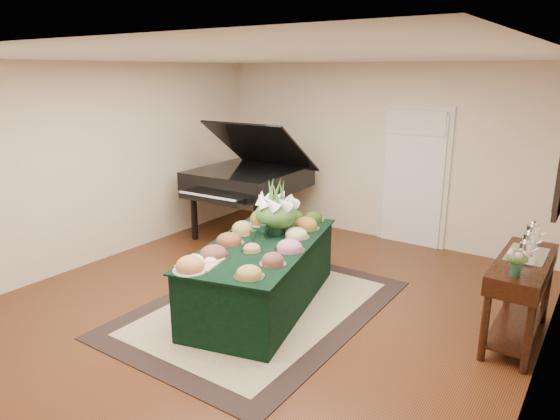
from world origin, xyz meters
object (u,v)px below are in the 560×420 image
Objects in this scene: buffet_table at (262,274)px; mahogany_sideboard at (522,278)px; grand_piano at (248,178)px; floral_centerpiece at (276,208)px.

mahogany_sideboard reaches higher than buffet_table.
grand_piano reaches higher than mahogany_sideboard.
buffet_table is 4.76× the size of floral_centerpiece.
mahogany_sideboard is at bearing 17.60° from buffet_table.
buffet_table is 2.61m from grand_piano.
buffet_table is at bearing -81.32° from floral_centerpiece.
buffet_table is 0.76m from floral_centerpiece.
floral_centerpiece is at bearing 98.68° from buffet_table.
grand_piano reaches higher than floral_centerpiece.
buffet_table is 1.30× the size of grand_piano.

